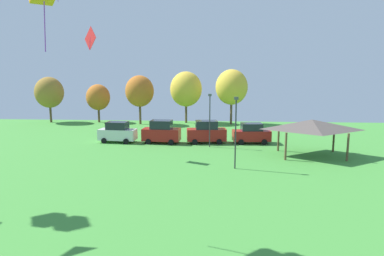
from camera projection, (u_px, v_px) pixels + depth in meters
name	position (u px, v px, depth m)	size (l,w,h in m)	color
kite_flying_4	(90.00, 38.00, 32.46)	(1.69, 1.56, 2.26)	red
parked_car_leftmost	(118.00, 132.00, 40.10)	(4.44, 2.25, 2.44)	silver
parked_car_second_from_left	(161.00, 132.00, 39.63)	(4.44, 2.36, 2.68)	maroon
parked_car_third_from_left	(206.00, 132.00, 39.67)	(4.70, 2.43, 2.63)	maroon
parked_car_rightmost_in_row	(251.00, 133.00, 39.54)	(4.44, 2.30, 2.35)	maroon
park_pavilion	(312.00, 125.00, 33.29)	(7.28, 4.96, 3.60)	brown
light_post_1	(210.00, 117.00, 37.25)	(0.36, 0.20, 5.85)	#2D2D33
light_post_2	(236.00, 129.00, 28.64)	(0.36, 0.20, 6.12)	#2D2D33
treeline_tree_0	(49.00, 92.00, 55.90)	(4.59, 4.59, 7.47)	brown
treeline_tree_1	(98.00, 97.00, 56.15)	(3.87, 3.87, 6.27)	brown
treeline_tree_2	(140.00, 91.00, 53.80)	(4.49, 4.49, 7.73)	brown
treeline_tree_3	(186.00, 89.00, 55.37)	(5.15, 5.15, 8.33)	brown
treeline_tree_4	(232.00, 87.00, 53.76)	(5.05, 5.05, 8.67)	brown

